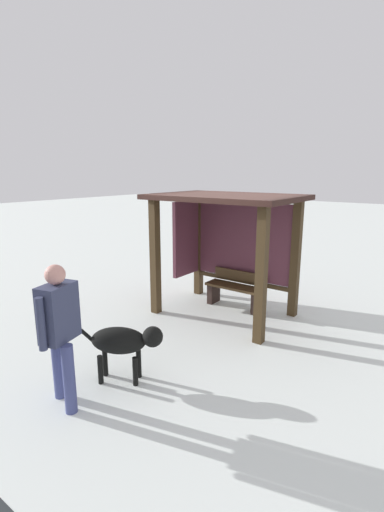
% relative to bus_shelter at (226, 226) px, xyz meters
% --- Properties ---
extents(ground_plane, '(60.00, 60.00, 0.00)m').
position_rel_bus_shelter_xyz_m(ground_plane, '(0.11, -0.22, -1.73)').
color(ground_plane, white).
extents(bus_shelter, '(2.71, 1.91, 2.36)m').
position_rel_bus_shelter_xyz_m(bus_shelter, '(0.00, 0.00, 0.00)').
color(bus_shelter, '#3C2C18').
rests_on(bus_shelter, ground).
extents(bench_left_inside, '(1.24, 0.40, 0.75)m').
position_rel_bus_shelter_xyz_m(bench_left_inside, '(0.11, 0.25, -1.37)').
color(bench_left_inside, '#47331D').
rests_on(bench_left_inside, ground).
extents(person_walking, '(0.54, 0.64, 1.76)m').
position_rel_bus_shelter_xyz_m(person_walking, '(0.10, -3.86, -0.69)').
color(person_walking, '#373D5B').
rests_on(person_walking, ground).
extents(dog, '(0.99, 0.71, 0.79)m').
position_rel_bus_shelter_xyz_m(dog, '(0.31, -3.06, -1.16)').
color(dog, black).
rests_on(dog, ground).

